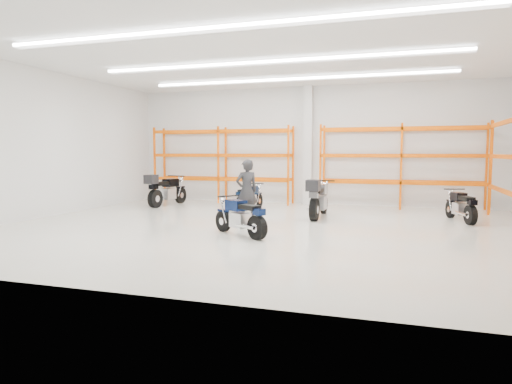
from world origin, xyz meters
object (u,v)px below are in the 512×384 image
(motorcycle_back_b, at_px, (249,198))
(standing_man, at_px, (247,191))
(structural_column, at_px, (308,145))
(motorcycle_main, at_px, (242,218))
(motorcycle_back_d, at_px, (461,207))
(motorcycle_back_a, at_px, (165,191))
(motorcycle_back_c, at_px, (318,199))

(motorcycle_back_b, xyz_separation_m, standing_man, (0.73, -2.36, 0.47))
(standing_man, xyz_separation_m, structural_column, (0.79, 5.00, 1.35))
(motorcycle_main, distance_m, motorcycle_back_d, 6.64)
(structural_column, bearing_deg, motorcycle_back_b, -120.02)
(motorcycle_main, distance_m, motorcycle_back_a, 6.80)
(motorcycle_back_a, bearing_deg, standing_man, -33.61)
(standing_man, distance_m, structural_column, 5.24)
(motorcycle_back_a, distance_m, motorcycle_back_d, 10.04)
(motorcycle_back_b, distance_m, structural_column, 3.54)
(motorcycle_back_a, height_order, motorcycle_back_d, motorcycle_back_a)
(motorcycle_back_c, bearing_deg, standing_man, -142.97)
(motorcycle_back_a, height_order, structural_column, structural_column)
(motorcycle_main, relative_size, standing_man, 0.93)
(motorcycle_back_d, bearing_deg, motorcycle_back_c, -172.66)
(motorcycle_back_a, relative_size, motorcycle_back_c, 0.99)
(motorcycle_back_d, bearing_deg, structural_column, 148.57)
(motorcycle_back_b, height_order, motorcycle_back_d, motorcycle_back_b)
(motorcycle_back_b, relative_size, motorcycle_back_d, 1.03)
(standing_man, bearing_deg, motorcycle_back_a, -74.26)
(motorcycle_back_c, bearing_deg, motorcycle_main, -109.13)
(motorcycle_back_a, relative_size, structural_column, 0.52)
(structural_column, bearing_deg, motorcycle_back_c, -74.17)
(motorcycle_back_b, bearing_deg, standing_man, -72.80)
(motorcycle_back_a, bearing_deg, motorcycle_main, -45.93)
(motorcycle_back_a, xyz_separation_m, motorcycle_back_b, (3.40, -0.38, -0.14))
(motorcycle_main, height_order, motorcycle_back_c, motorcycle_back_c)
(motorcycle_back_c, bearing_deg, motorcycle_back_a, 166.98)
(motorcycle_main, bearing_deg, motorcycle_back_a, 134.07)
(motorcycle_back_b, xyz_separation_m, structural_column, (1.52, 2.63, 1.82))
(motorcycle_back_d, bearing_deg, motorcycle_back_a, 175.12)
(motorcycle_back_b, bearing_deg, motorcycle_back_d, -4.08)
(motorcycle_back_b, relative_size, standing_man, 1.04)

